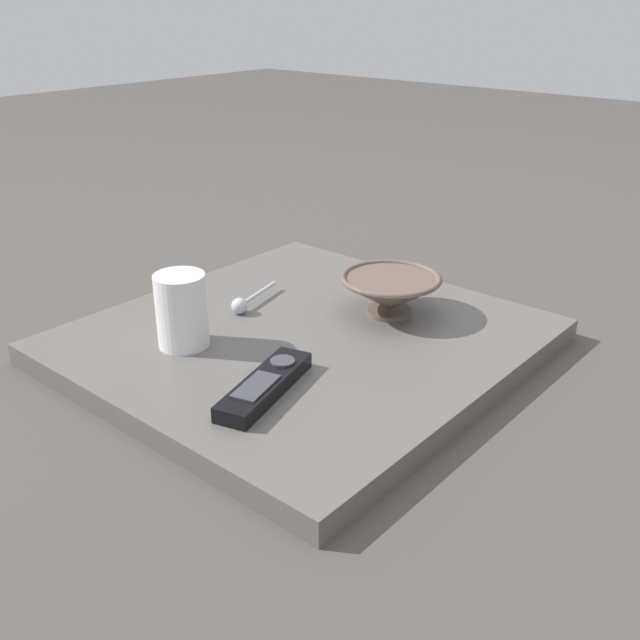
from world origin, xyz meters
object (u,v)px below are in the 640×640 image
Objects in this scene: cereal_bowl at (390,292)px; coffee_mug at (182,310)px; teaspoon at (243,303)px; tv_remote_near at (265,385)px.

coffee_mug reaches higher than cereal_bowl.
tv_remote_near is (0.16, 0.20, -0.00)m from teaspoon.
coffee_mug is at bearing -29.71° from cereal_bowl.
coffee_mug reaches higher than teaspoon.
coffee_mug is 0.88× the size of teaspoon.
teaspoon is at bearing -170.81° from coffee_mug.
coffee_mug is at bearing -97.00° from tv_remote_near.
tv_remote_near is at bearing 83.00° from coffee_mug.
teaspoon is 0.66× the size of tv_remote_near.
teaspoon is (0.14, -0.18, -0.02)m from cereal_bowl.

